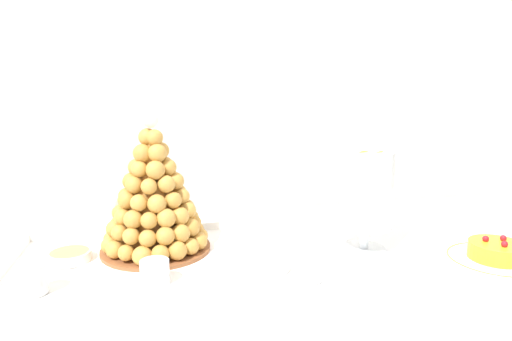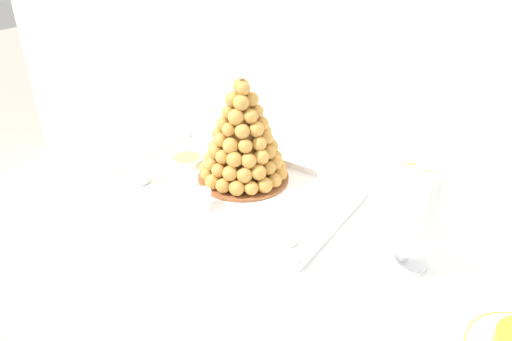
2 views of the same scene
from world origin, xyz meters
TOP-DOWN VIEW (x-y plane):
  - backdrop_wall at (0.00, 0.82)m, footprint 4.80×0.10m
  - buffet_table at (0.00, 0.00)m, footprint 1.71×0.86m
  - serving_tray at (-0.28, 0.08)m, footprint 0.62×0.37m
  - croquembouche at (-0.28, 0.13)m, footprint 0.25×0.25m
  - dessert_cup_left at (-0.50, -0.04)m, footprint 0.05×0.05m
  - dessert_cup_mid_left at (-0.28, -0.04)m, footprint 0.06×0.06m
  - dessert_cup_centre at (-0.05, -0.03)m, footprint 0.06×0.06m
  - creme_brulee_ramekin at (-0.46, 0.11)m, footprint 0.09×0.09m
  - macaron_goblet at (0.19, 0.05)m, footprint 0.12×0.12m
  - fruit_tart_plate at (0.44, -0.07)m, footprint 0.21×0.21m
  - wine_glass at (-0.35, 0.19)m, footprint 0.08×0.08m

SIDE VIEW (x-z plane):
  - buffet_table at x=0.00m, z-range 0.28..1.04m
  - serving_tray at x=-0.28m, z-range 0.75..0.78m
  - fruit_tart_plate at x=0.44m, z-range 0.75..0.80m
  - creme_brulee_ramekin at x=-0.46m, z-range 0.77..0.79m
  - dessert_cup_mid_left at x=-0.28m, z-range 0.77..0.81m
  - dessert_cup_centre at x=-0.05m, z-range 0.76..0.81m
  - dessert_cup_left at x=-0.50m, z-range 0.76..0.82m
  - wine_glass at x=-0.35m, z-range 0.80..0.97m
  - croquembouche at x=-0.28m, z-range 0.73..1.05m
  - macaron_goblet at x=0.19m, z-range 0.78..1.02m
  - backdrop_wall at x=0.00m, z-range 0.00..2.50m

